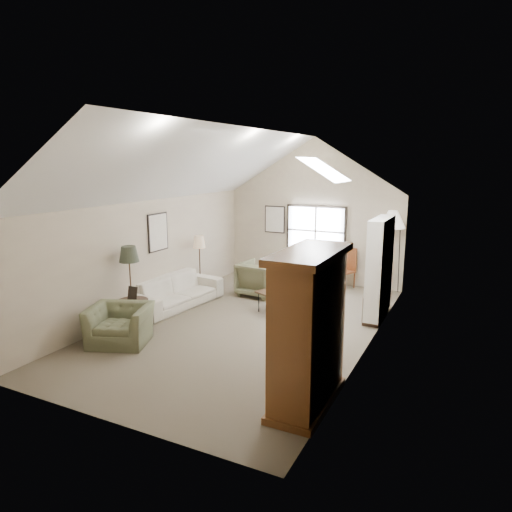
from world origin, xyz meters
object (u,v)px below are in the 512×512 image
at_px(sofa, 176,291).
at_px(coffee_table, 277,304).
at_px(armoire, 308,330).
at_px(armchair_far, 259,279).
at_px(armchair_near, 120,325).
at_px(side_table, 134,314).
at_px(side_chair, 345,268).

height_order(sofa, coffee_table, sofa).
distance_m(armoire, sofa, 5.15).
height_order(armoire, armchair_far, armoire).
bearing_deg(armchair_near, armoire, -28.89).
bearing_deg(side_table, armchair_near, -68.87).
height_order(armchair_near, coffee_table, armchair_near).
bearing_deg(sofa, armoire, -116.82).
height_order(coffee_table, side_table, side_table).
height_order(sofa, armchair_near, armchair_near).
relative_size(side_table, side_chair, 0.56).
xyz_separation_m(armchair_far, coffee_table, (1.01, -1.18, -0.19)).
xyz_separation_m(armchair_near, coffee_table, (2.01, 2.76, -0.11)).
xyz_separation_m(armchair_near, side_table, (-0.26, 0.68, -0.05)).
bearing_deg(armchair_far, coffee_table, 135.56).
distance_m(side_table, side_chair, 5.77).
height_order(armoire, sofa, armoire).
height_order(sofa, armchair_far, armchair_far).
bearing_deg(armoire, side_table, 163.97).
distance_m(armchair_far, coffee_table, 1.56).
bearing_deg(armchair_near, side_chair, 42.31).
height_order(armchair_near, side_table, armchair_near).
bearing_deg(side_chair, side_table, -97.75).
xyz_separation_m(armchair_near, armchair_far, (1.00, 3.94, 0.07)).
relative_size(armoire, armchair_near, 2.00).
distance_m(armoire, side_table, 4.40).
bearing_deg(coffee_table, sofa, -168.57).
relative_size(armoire, side_table, 3.61).
xyz_separation_m(armoire, armchair_near, (-3.90, 0.51, -0.74)).
relative_size(sofa, coffee_table, 2.55).
bearing_deg(armchair_far, sofa, 55.60).
bearing_deg(sofa, armchair_far, -33.01).
xyz_separation_m(coffee_table, side_table, (-2.27, -2.08, 0.06)).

